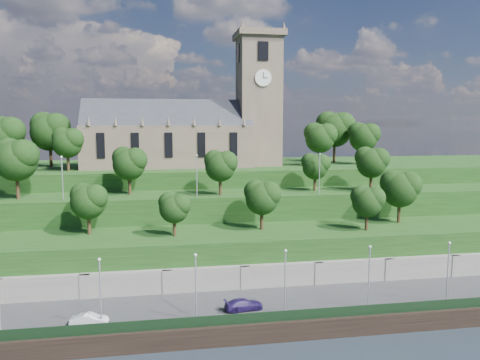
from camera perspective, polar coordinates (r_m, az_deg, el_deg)
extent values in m
plane|color=black|center=(52.36, -2.80, -19.63)|extent=(320.00, 320.00, 0.00)
cube|color=#2D2D30|center=(57.36, -3.55, -16.08)|extent=(160.00, 12.00, 2.00)
cube|color=black|center=(51.84, -2.80, -18.57)|extent=(160.00, 0.50, 2.20)
cube|color=black|center=(51.80, -2.90, -16.76)|extent=(160.00, 0.10, 1.20)
cube|color=slate|center=(62.39, -4.16, -12.67)|extent=(160.00, 2.00, 5.00)
cube|color=slate|center=(62.13, -18.37, -13.10)|extent=(1.20, 0.60, 5.00)
cube|color=slate|center=(61.40, -8.86, -13.07)|extent=(1.20, 0.60, 5.00)
cube|color=slate|center=(62.28, 0.61, -12.69)|extent=(1.20, 0.60, 5.00)
cube|color=slate|center=(64.71, 9.56, -12.02)|extent=(1.20, 0.60, 5.00)
cube|color=slate|center=(68.53, 17.63, -11.17)|extent=(1.20, 0.60, 5.00)
cube|color=slate|center=(73.52, 24.70, -10.25)|extent=(1.20, 0.60, 5.00)
cube|color=#173A13|center=(67.60, -4.67, -9.78)|extent=(160.00, 12.00, 8.00)
cube|color=#173A13|center=(77.70, -5.39, -6.05)|extent=(160.00, 10.00, 12.00)
cube|color=#173A13|center=(97.98, -6.31, -2.47)|extent=(160.00, 32.00, 15.00)
cube|color=brown|center=(92.65, -8.74, 4.11)|extent=(32.00, 12.00, 8.00)
cube|color=#27292F|center=(92.54, -8.79, 6.59)|extent=(32.00, 10.18, 10.18)
cone|color=brown|center=(87.44, -18.01, 6.91)|extent=(0.70, 0.70, 1.80)
cone|color=brown|center=(86.89, -14.95, 7.01)|extent=(0.70, 0.70, 1.80)
cone|color=brown|center=(86.59, -11.85, 7.10)|extent=(0.70, 0.70, 1.80)
cone|color=brown|center=(86.55, -8.73, 7.17)|extent=(0.70, 0.70, 1.80)
cone|color=brown|center=(86.75, -5.63, 7.21)|extent=(0.70, 0.70, 1.80)
cone|color=brown|center=(87.20, -2.54, 7.24)|extent=(0.70, 0.70, 1.80)
cone|color=brown|center=(87.90, 0.50, 7.24)|extent=(0.70, 0.70, 1.80)
cube|color=black|center=(87.18, -16.61, 4.07)|extent=(1.40, 0.25, 4.50)
cube|color=black|center=(86.66, -12.66, 4.17)|extent=(1.40, 0.25, 4.50)
cube|color=black|center=(86.55, -8.68, 4.25)|extent=(1.40, 0.25, 4.50)
cube|color=black|center=(86.86, -4.71, 4.32)|extent=(1.40, 0.25, 4.50)
cube|color=black|center=(87.58, -0.78, 4.36)|extent=(1.40, 0.25, 4.50)
cube|color=brown|center=(94.64, 2.27, 9.39)|extent=(8.00, 8.00, 25.00)
cube|color=brown|center=(96.11, 2.31, 17.22)|extent=(9.20, 9.20, 1.20)
cone|color=brown|center=(91.73, 0.28, 18.49)|extent=(0.80, 0.80, 1.60)
cone|color=brown|center=(99.48, -0.55, 17.57)|extent=(0.80, 0.80, 1.60)
cone|color=brown|center=(93.41, 5.38, 18.25)|extent=(0.80, 0.80, 1.60)
cone|color=brown|center=(101.03, 4.15, 17.39)|extent=(0.80, 0.80, 1.60)
cube|color=black|center=(91.58, 2.85, 15.45)|extent=(2.00, 0.25, 3.50)
cube|color=black|center=(99.48, 1.80, 14.77)|extent=(2.00, 0.25, 3.50)
cube|color=black|center=(94.78, -0.20, 15.17)|extent=(0.25, 2.00, 3.50)
cube|color=black|center=(96.44, 4.76, 15.00)|extent=(0.25, 2.00, 3.50)
cylinder|color=white|center=(90.93, 2.83, 12.33)|extent=(3.20, 0.30, 3.20)
cylinder|color=white|center=(95.87, 4.75, 12.04)|extent=(0.30, 3.20, 3.20)
cube|color=black|center=(90.81, 2.86, 12.66)|extent=(0.12, 0.05, 1.10)
cube|color=black|center=(90.84, 3.11, 12.34)|extent=(0.80, 0.05, 0.12)
cylinder|color=#2F2012|center=(68.70, -17.92, -5.05)|extent=(0.50, 0.50, 3.11)
sphere|color=black|center=(68.16, -18.02, -2.57)|extent=(4.84, 4.84, 4.84)
sphere|color=black|center=(67.43, -17.29, -2.02)|extent=(3.63, 3.63, 3.63)
sphere|color=black|center=(68.73, -18.67, -1.70)|extent=(3.39, 3.39, 3.39)
cylinder|color=#2F2012|center=(65.09, -8.00, -5.66)|extent=(0.48, 0.48, 2.61)
sphere|color=black|center=(64.60, -8.04, -3.47)|extent=(4.06, 4.06, 4.06)
sphere|color=black|center=(64.12, -7.31, -2.98)|extent=(3.04, 3.04, 3.04)
sphere|color=black|center=(64.94, -8.69, -2.70)|extent=(2.84, 2.84, 2.84)
cylinder|color=#2F2012|center=(68.49, 2.66, -4.75)|extent=(0.50, 0.50, 3.12)
sphere|color=black|center=(67.95, 2.67, -2.26)|extent=(4.85, 4.85, 4.85)
sphere|color=black|center=(67.58, 3.57, -1.69)|extent=(3.63, 3.63, 3.63)
sphere|color=black|center=(68.21, 1.87, -1.40)|extent=(3.39, 3.39, 3.39)
cylinder|color=#2F2012|center=(70.43, 15.18, -4.79)|extent=(0.48, 0.48, 2.80)
sphere|color=black|center=(69.95, 15.25, -2.62)|extent=(4.36, 4.36, 4.36)
sphere|color=black|center=(69.83, 16.07, -2.11)|extent=(3.27, 3.27, 3.27)
sphere|color=black|center=(69.99, 14.52, -1.86)|extent=(3.05, 3.05, 3.05)
cylinder|color=#2F2012|center=(77.06, 18.81, -3.65)|extent=(0.52, 0.52, 3.53)
sphere|color=black|center=(76.53, 18.91, -1.13)|extent=(5.50, 5.50, 5.50)
sphere|color=black|center=(76.48, 19.85, -0.55)|extent=(4.12, 4.12, 4.12)
sphere|color=black|center=(76.54, 18.06, -0.27)|extent=(3.85, 3.85, 3.85)
cylinder|color=#2F2012|center=(78.13, -25.49, -0.68)|extent=(0.54, 0.54, 3.98)
sphere|color=black|center=(77.76, -25.63, 2.13)|extent=(6.18, 6.18, 6.18)
sphere|color=black|center=(76.77, -24.91, 2.81)|extent=(4.64, 4.64, 4.64)
sphere|color=black|center=(78.73, -26.28, 3.05)|extent=(4.33, 4.33, 4.33)
cylinder|color=#2F2012|center=(77.31, -13.31, -0.50)|extent=(0.51, 0.51, 3.33)
sphere|color=black|center=(76.98, -13.38, 1.87)|extent=(5.18, 5.18, 5.18)
sphere|color=black|center=(76.34, -12.64, 2.44)|extent=(3.88, 3.88, 3.88)
sphere|color=black|center=(77.60, -14.04, 2.66)|extent=(3.63, 3.63, 3.63)
cylinder|color=#2F2012|center=(74.76, -2.42, -0.66)|extent=(0.50, 0.50, 3.11)
sphere|color=black|center=(74.43, -2.43, 1.64)|extent=(4.84, 4.84, 4.84)
sphere|color=black|center=(74.01, -1.64, 2.18)|extent=(3.63, 3.63, 3.63)
sphere|color=black|center=(74.84, -3.13, 2.41)|extent=(3.39, 3.39, 3.39)
cylinder|color=#2F2012|center=(80.41, 9.11, -0.32)|extent=(0.48, 0.48, 2.78)
sphere|color=black|center=(80.12, 9.15, 1.58)|extent=(4.32, 4.32, 4.32)
sphere|color=black|center=(79.94, 9.84, 2.02)|extent=(3.24, 3.24, 3.24)
sphere|color=black|center=(80.32, 8.52, 2.22)|extent=(3.02, 3.02, 3.02)
cylinder|color=#2F2012|center=(81.98, 15.66, -0.19)|extent=(0.50, 0.50, 3.25)
sphere|color=black|center=(81.67, 15.74, 1.99)|extent=(5.05, 5.05, 5.05)
sphere|color=black|center=(81.60, 16.55, 2.50)|extent=(3.79, 3.79, 3.79)
sphere|color=black|center=(81.79, 15.01, 2.73)|extent=(3.53, 3.53, 3.53)
cylinder|color=#2F2012|center=(92.81, -26.62, 2.29)|extent=(0.55, 0.55, 4.21)
sphere|color=black|center=(92.62, -26.75, 4.80)|extent=(6.54, 6.54, 6.54)
sphere|color=black|center=(91.60, -26.12, 5.43)|extent=(4.91, 4.91, 4.91)
cylinder|color=#2F2012|center=(97.01, -22.08, 2.79)|extent=(0.56, 0.56, 4.56)
sphere|color=black|center=(96.83, -22.19, 5.39)|extent=(7.09, 7.09, 7.09)
sphere|color=black|center=(95.83, -21.48, 6.05)|extent=(5.32, 5.32, 5.32)
sphere|color=black|center=(97.96, -22.83, 6.21)|extent=(4.97, 4.97, 4.97)
cylinder|color=#2F2012|center=(88.30, -20.22, 2.12)|extent=(0.51, 0.51, 3.34)
sphere|color=black|center=(88.12, -20.31, 4.21)|extent=(5.19, 5.19, 5.19)
sphere|color=black|center=(87.39, -19.72, 4.73)|extent=(3.90, 3.90, 3.90)
sphere|color=black|center=(88.89, -20.84, 4.88)|extent=(3.64, 3.64, 3.64)
cylinder|color=#2F2012|center=(94.03, 9.67, 2.82)|extent=(0.52, 0.52, 3.70)
sphere|color=black|center=(93.85, 9.71, 5.00)|extent=(5.76, 5.76, 5.76)
sphere|color=black|center=(93.67, 10.51, 5.51)|extent=(4.32, 4.32, 4.32)
sphere|color=black|center=(94.17, 9.00, 5.72)|extent=(4.03, 4.03, 4.03)
cylinder|color=#2F2012|center=(103.60, 11.42, 3.44)|extent=(0.57, 0.57, 4.75)
sphere|color=black|center=(103.43, 11.48, 5.98)|extent=(7.39, 7.39, 7.39)
sphere|color=black|center=(103.28, 12.41, 6.57)|extent=(5.54, 5.54, 5.54)
sphere|color=black|center=(103.83, 10.64, 6.82)|extent=(5.17, 5.17, 5.17)
cylinder|color=#2F2012|center=(99.62, 14.76, 2.93)|extent=(0.53, 0.53, 3.73)
sphere|color=black|center=(99.45, 14.83, 5.00)|extent=(5.80, 5.80, 5.80)
sphere|color=black|center=(99.39, 15.59, 5.47)|extent=(4.35, 4.35, 4.35)
sphere|color=black|center=(99.67, 14.14, 5.69)|extent=(4.06, 4.06, 4.06)
cylinder|color=#B2B2B7|center=(52.57, -16.64, -13.16)|extent=(0.16, 0.16, 7.21)
sphere|color=silver|center=(51.43, -16.79, -9.26)|extent=(0.36, 0.36, 0.36)
cylinder|color=#B2B2B7|center=(52.27, -5.41, -13.01)|extent=(0.16, 0.16, 7.21)
sphere|color=silver|center=(51.12, -5.46, -9.09)|extent=(0.36, 0.36, 0.36)
cylinder|color=#B2B2B7|center=(53.86, 5.52, -12.40)|extent=(0.16, 0.16, 7.21)
sphere|color=silver|center=(52.75, 5.57, -8.58)|extent=(0.36, 0.36, 0.36)
cylinder|color=#B2B2B7|center=(57.18, 15.44, -11.47)|extent=(0.16, 0.16, 7.21)
sphere|color=silver|center=(56.14, 15.56, -7.85)|extent=(0.36, 0.36, 0.36)
cylinder|color=#B2B2B7|center=(61.96, 23.99, -10.38)|extent=(0.16, 0.16, 7.21)
sphere|color=silver|center=(60.99, 24.16, -7.04)|extent=(0.36, 0.36, 0.36)
cylinder|color=#B2B2B7|center=(74.43, -20.84, 0.12)|extent=(0.16, 0.16, 6.34)
sphere|color=silver|center=(74.14, -20.94, 2.64)|extent=(0.36, 0.36, 0.36)
cylinder|color=#B2B2B7|center=(73.20, -5.30, 0.43)|extent=(0.16, 0.16, 6.34)
sphere|color=silver|center=(72.90, -5.32, 3.01)|extent=(0.36, 0.36, 0.36)
cylinder|color=#B2B2B7|center=(77.30, 9.65, 0.71)|extent=(0.16, 0.16, 6.34)
sphere|color=silver|center=(77.02, 9.70, 3.14)|extent=(0.36, 0.36, 0.36)
imported|color=silver|center=(54.34, -17.91, -15.88)|extent=(4.04, 1.80, 1.29)
imported|color=#241750|center=(55.74, 0.46, -14.93)|extent=(4.71, 2.42, 1.31)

